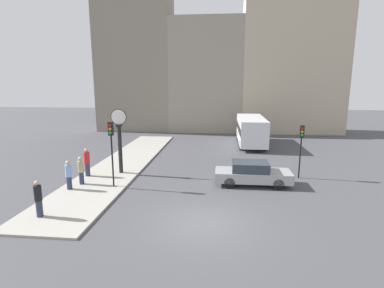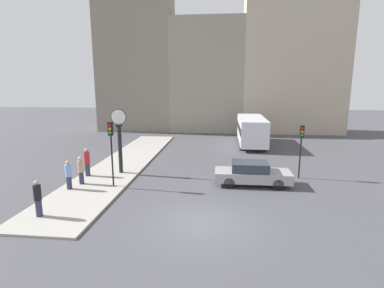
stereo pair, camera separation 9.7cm
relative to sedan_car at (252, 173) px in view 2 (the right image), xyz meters
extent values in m
plane|color=#47474C|center=(-2.55, -5.29, -0.70)|extent=(120.00, 120.00, 0.00)
cube|color=#A39E93|center=(-9.13, 3.94, -0.65)|extent=(3.66, 22.47, 0.11)
cube|color=gray|center=(-12.92, 20.99, 7.61)|extent=(9.23, 5.00, 16.63)
cube|color=gray|center=(-3.88, 20.99, 6.09)|extent=(8.84, 5.00, 13.60)
cube|color=#B7A88E|center=(6.49, 20.99, 7.26)|extent=(11.90, 5.00, 15.92)
cube|color=#9E9EA3|center=(0.05, 0.00, -0.14)|extent=(4.43, 1.72, 0.58)
cube|color=#2D3842|center=(-0.13, 0.00, 0.42)|extent=(2.13, 1.55, 0.54)
cylinder|color=black|center=(1.42, 0.75, -0.38)|extent=(0.64, 0.22, 0.64)
cylinder|color=black|center=(1.42, -0.75, -0.38)|extent=(0.64, 0.22, 0.64)
cylinder|color=black|center=(-1.33, 0.75, -0.38)|extent=(0.64, 0.22, 0.64)
cylinder|color=black|center=(-1.33, -0.75, -0.38)|extent=(0.64, 0.22, 0.64)
cube|color=silver|center=(0.99, 11.94, 0.83)|extent=(2.41, 7.58, 2.35)
cube|color=#1E232D|center=(0.99, 11.94, 0.98)|extent=(2.43, 7.43, 0.70)
cylinder|color=black|center=(2.05, 14.29, -0.25)|extent=(0.28, 0.90, 0.90)
cylinder|color=black|center=(-0.08, 14.29, -0.25)|extent=(0.28, 0.90, 0.90)
cylinder|color=black|center=(2.05, 9.59, -0.25)|extent=(0.28, 0.90, 0.90)
cylinder|color=black|center=(-0.08, 9.59, -0.25)|extent=(0.28, 0.90, 0.90)
cylinder|color=black|center=(-8.02, -1.30, 0.88)|extent=(0.09, 0.09, 2.96)
cube|color=black|center=(-8.02, -1.30, 2.74)|extent=(0.26, 0.20, 0.76)
cylinder|color=red|center=(-8.02, -1.42, 2.95)|extent=(0.15, 0.04, 0.15)
cylinder|color=orange|center=(-8.02, -1.42, 2.74)|extent=(0.15, 0.04, 0.15)
cylinder|color=green|center=(-8.02, -1.42, 2.53)|extent=(0.15, 0.04, 0.15)
cylinder|color=black|center=(3.11, 1.64, 0.61)|extent=(0.09, 0.09, 2.62)
cube|color=black|center=(3.11, 1.64, 2.30)|extent=(0.26, 0.20, 0.76)
cylinder|color=red|center=(3.11, 1.52, 2.51)|extent=(0.15, 0.04, 0.15)
cylinder|color=orange|center=(3.11, 1.52, 2.30)|extent=(0.15, 0.04, 0.15)
cylinder|color=green|center=(3.11, 1.52, 2.09)|extent=(0.15, 0.04, 0.15)
cylinder|color=black|center=(-8.46, 1.29, 0.94)|extent=(0.26, 0.26, 3.08)
cube|color=black|center=(-8.46, 1.29, 2.56)|extent=(0.33, 0.33, 0.15)
cylinder|color=black|center=(-8.46, 1.29, 3.11)|extent=(1.03, 0.04, 1.03)
cylinder|color=white|center=(-8.46, 1.29, 3.11)|extent=(0.95, 0.06, 0.95)
cylinder|color=#2D334C|center=(-10.00, -1.19, -0.24)|extent=(0.28, 0.28, 0.72)
cylinder|color=tan|center=(-10.00, -1.19, 0.46)|extent=(0.32, 0.32, 0.67)
sphere|color=tan|center=(-10.00, -1.19, 0.93)|extent=(0.25, 0.25, 0.25)
cylinder|color=#2D334C|center=(-10.35, 0.37, -0.19)|extent=(0.31, 0.31, 0.81)
cylinder|color=red|center=(-10.35, 0.37, 0.59)|extent=(0.36, 0.36, 0.76)
sphere|color=tan|center=(-10.35, 0.37, 1.09)|extent=(0.23, 0.23, 0.23)
cylinder|color=#2D334C|center=(-9.83, -5.61, -0.22)|extent=(0.28, 0.28, 0.75)
cylinder|color=black|center=(-9.83, -5.61, 0.50)|extent=(0.33, 0.33, 0.70)
sphere|color=tan|center=(-9.83, -5.61, 0.96)|extent=(0.21, 0.21, 0.21)
cylinder|color=#2D334C|center=(-10.28, -2.11, -0.23)|extent=(0.29, 0.29, 0.73)
cylinder|color=#729ED8|center=(-10.28, -2.11, 0.47)|extent=(0.34, 0.34, 0.68)
sphere|color=tan|center=(-10.28, -2.11, 0.93)|extent=(0.23, 0.23, 0.23)
camera|label=1|loc=(-1.82, -17.31, 5.22)|focal=28.00mm
camera|label=2|loc=(-1.72, -17.30, 5.22)|focal=28.00mm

